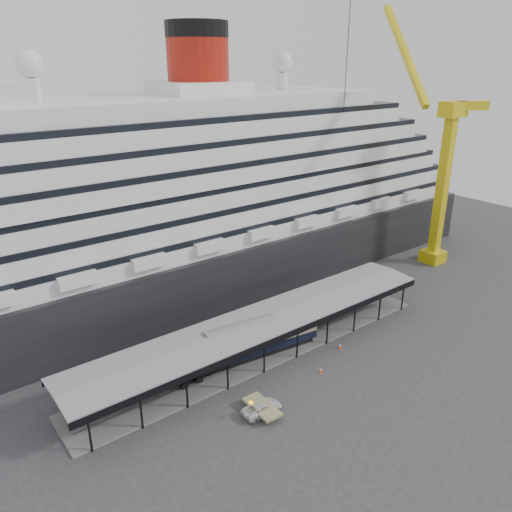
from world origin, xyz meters
name	(u,v)px	position (x,y,z in m)	size (l,w,h in m)	color
ground	(285,368)	(0.00, 0.00, 0.00)	(200.00, 200.00, 0.00)	#313133
cruise_ship	(162,187)	(0.05, 32.00, 18.35)	(130.00, 30.00, 43.90)	black
platform_canopy	(262,337)	(0.00, 5.00, 2.36)	(56.00, 9.18, 5.30)	slate
crane_yellow	(440,164)	(47.06, 10.54, 19.96)	(23.83, 18.78, 47.60)	gold
port_truck	(262,408)	(-8.12, -5.24, 0.68)	(2.26, 4.90, 1.36)	silver
pullman_carriage	(241,343)	(-3.68, 5.00, 2.77)	(23.51, 5.99, 22.90)	black
traffic_cone_left	(262,401)	(-7.12, -3.92, 0.38)	(0.50, 0.50, 0.76)	#D9490C
traffic_cone_mid	(321,370)	(2.87, -3.77, 0.40)	(0.54, 0.54, 0.81)	#EA4B0D
traffic_cone_right	(340,346)	(9.26, -1.17, 0.41)	(0.49, 0.49, 0.83)	#DF510C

